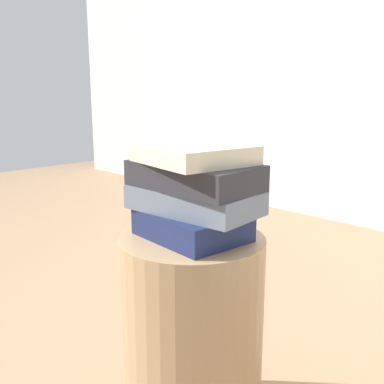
# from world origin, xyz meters

# --- Properties ---
(side_table) EXTENTS (0.35, 0.35, 0.50)m
(side_table) POSITION_xyz_m (0.00, 0.00, 0.25)
(side_table) COLOR tan
(side_table) RESTS_ON ground_plane
(book_navy) EXTENTS (0.25, 0.20, 0.06)m
(book_navy) POSITION_xyz_m (0.00, 0.00, 0.53)
(book_navy) COLOR #19234C
(book_navy) RESTS_ON side_table
(book_slate) EXTENTS (0.31, 0.20, 0.06)m
(book_slate) POSITION_xyz_m (0.00, 0.01, 0.59)
(book_slate) COLOR slate
(book_slate) RESTS_ON book_navy
(book_charcoal) EXTENTS (0.30, 0.18, 0.06)m
(book_charcoal) POSITION_xyz_m (-0.00, 0.01, 0.65)
(book_charcoal) COLOR #28282D
(book_charcoal) RESTS_ON book_slate
(book_cream) EXTENTS (0.26, 0.24, 0.04)m
(book_cream) POSITION_xyz_m (0.00, 0.01, 0.70)
(book_cream) COLOR beige
(book_cream) RESTS_ON book_charcoal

